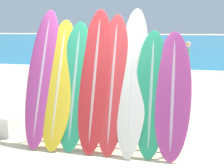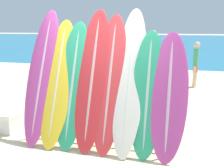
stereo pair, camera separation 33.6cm
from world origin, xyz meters
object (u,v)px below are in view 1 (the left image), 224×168
surfboard_slot_1 (59,83)px  surfboard_slot_2 (75,84)px  person_far_left (146,60)px  cooler_box (3,125)px  surfboard_slot_7 (172,95)px  surfboard_rack (103,119)px  surfboard_slot_5 (133,80)px  surfboard_slot_6 (151,93)px  surfboard_slot_4 (113,82)px  person_mid_beach (95,56)px  surfboard_slot_0 (42,76)px  surfboard_slot_3 (95,79)px  person_near_water (187,62)px

surfboard_slot_1 → surfboard_slot_2: (0.30, -0.01, -0.02)m
person_far_left → cooler_box: 5.55m
surfboard_slot_2 → surfboard_slot_7: size_ratio=1.08×
surfboard_rack → surfboard_slot_7: 1.27m
surfboard_slot_5 → surfboard_slot_6: surfboard_slot_5 is taller
surfboard_slot_5 → surfboard_slot_6: 0.38m
surfboard_slot_1 → surfboard_slot_4: surfboard_slot_4 is taller
surfboard_slot_5 → person_mid_beach: size_ratio=1.50×
person_mid_beach → cooler_box: (-0.12, -6.39, -0.68)m
surfboard_slot_2 → surfboard_slot_6: size_ratio=1.07×
person_mid_beach → surfboard_slot_7: bearing=14.2°
surfboard_slot_5 → surfboard_slot_0: bearing=-179.7°
surfboard_slot_3 → surfboard_slot_2: bearing=-174.2°
person_mid_beach → surfboard_slot_1: bearing=-1.4°
person_near_water → cooler_box: 6.55m
person_far_left → surfboard_slot_0: bearing=-29.7°
surfboard_slot_7 → person_mid_beach: (-3.10, 6.50, -0.13)m
surfboard_slot_4 → person_far_left: surfboard_slot_4 is taller
surfboard_slot_1 → person_near_water: size_ratio=1.40×
surfboard_slot_4 → cooler_box: bearing=179.0°
surfboard_slot_6 → person_mid_beach: size_ratio=1.27×
surfboard_rack → surfboard_slot_4: 0.68m
surfboard_slot_0 → person_far_left: surfboard_slot_0 is taller
surfboard_slot_0 → person_mid_beach: size_ratio=1.50×
surfboard_slot_7 → person_far_left: surfboard_slot_7 is taller
person_far_left → surfboard_slot_5: bearing=-11.3°
person_mid_beach → surfboard_slot_4: bearing=6.8°
surfboard_slot_4 → surfboard_slot_0: bearing=179.3°
surfboard_rack → surfboard_slot_0: (-1.14, 0.08, 0.70)m
surfboard_slot_4 → person_mid_beach: bearing=108.1°
surfboard_slot_2 → surfboard_slot_0: bearing=176.0°
surfboard_slot_6 → cooler_box: (-2.88, 0.10, -0.83)m
surfboard_slot_5 → surfboard_slot_4: bearing=-175.7°
surfboard_slot_4 → surfboard_slot_5: 0.34m
surfboard_rack → surfboard_slot_7: surfboard_slot_7 is taller
surfboard_slot_0 → person_mid_beach: bearing=97.0°
surfboard_slot_3 → surfboard_slot_4: bearing=-1.6°
surfboard_slot_0 → surfboard_slot_4: 1.31m
surfboard_slot_7 → person_far_left: bearing=99.6°
surfboard_slot_3 → surfboard_slot_5: 0.65m
surfboard_slot_0 → surfboard_slot_1: bearing=-6.5°
surfboard_slot_3 → surfboard_slot_6: 0.99m
surfboard_rack → person_mid_beach: bearing=106.6°
person_near_water → cooler_box: bearing=-21.8°
surfboard_slot_0 → surfboard_slot_4: size_ratio=1.04×
cooler_box → surfboard_slot_3: bearing=-0.9°
surfboard_slot_0 → person_near_water: (2.89, 5.32, -0.34)m
surfboard_rack → surfboard_slot_4: (0.17, 0.07, 0.65)m
person_mid_beach → person_far_left: size_ratio=0.92×
surfboard_rack → person_near_water: size_ratio=1.66×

